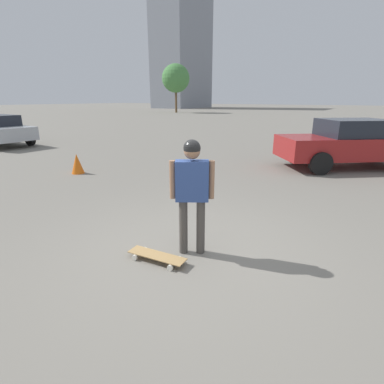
{
  "coord_description": "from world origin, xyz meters",
  "views": [
    {
      "loc": [
        -3.28,
        -2.07,
        2.13
      ],
      "look_at": [
        0.0,
        0.0,
        0.91
      ],
      "focal_mm": 28.0,
      "sensor_mm": 36.0,
      "label": 1
    }
  ],
  "objects_px": {
    "person": "(192,185)",
    "skateboard": "(157,256)",
    "traffic_cone": "(77,164)",
    "car_parked_near": "(349,143)"
  },
  "relations": [
    {
      "from": "person",
      "to": "skateboard",
      "type": "height_order",
      "value": "person"
    },
    {
      "from": "traffic_cone",
      "to": "skateboard",
      "type": "bearing_deg",
      "value": -117.71
    },
    {
      "from": "person",
      "to": "skateboard",
      "type": "xyz_separation_m",
      "value": [
        -0.47,
        0.27,
        -0.94
      ]
    },
    {
      "from": "person",
      "to": "traffic_cone",
      "type": "xyz_separation_m",
      "value": [
        2.24,
        5.43,
        -0.72
      ]
    },
    {
      "from": "skateboard",
      "to": "car_parked_near",
      "type": "distance_m",
      "value": 8.03
    },
    {
      "from": "person",
      "to": "car_parked_near",
      "type": "bearing_deg",
      "value": 49.31
    },
    {
      "from": "car_parked_near",
      "to": "traffic_cone",
      "type": "distance_m",
      "value": 8.42
    },
    {
      "from": "skateboard",
      "to": "traffic_cone",
      "type": "xyz_separation_m",
      "value": [
        2.71,
        5.15,
        0.22
      ]
    },
    {
      "from": "car_parked_near",
      "to": "skateboard",
      "type": "bearing_deg",
      "value": 41.14
    },
    {
      "from": "person",
      "to": "skateboard",
      "type": "relative_size",
      "value": 1.91
    }
  ]
}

